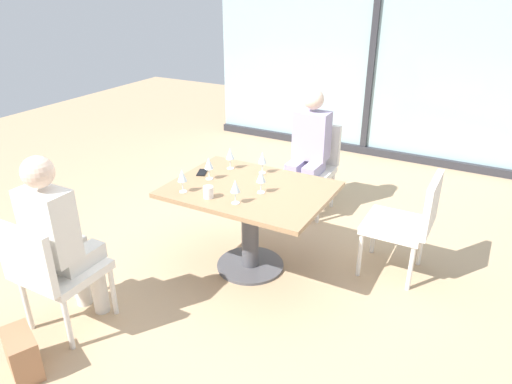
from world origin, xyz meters
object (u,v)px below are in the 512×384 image
chair_far_right (408,220)px  person_front_left (59,234)px  wine_glass_0 (209,164)px  coffee_cup (208,192)px  wine_glass_1 (262,158)px  chair_front_left (51,269)px  person_near_window (309,147)px  wine_glass_4 (182,176)px  handbag_0 (22,354)px  dining_table_main (250,208)px  wine_glass_5 (235,187)px  chair_near_window (312,163)px  wine_glass_3 (230,154)px  wine_glass_2 (261,177)px  cell_phone_on_table (202,172)px

chair_far_right → person_front_left: 2.55m
wine_glass_0 → coffee_cup: bearing=-57.2°
wine_glass_1 → chair_far_right: bearing=9.8°
chair_front_left → chair_far_right: 2.62m
person_near_window → wine_glass_4: (-0.41, -1.50, 0.16)m
person_near_window → wine_glass_0: person_near_window is taller
chair_far_right → handbag_0: bearing=-129.2°
dining_table_main → wine_glass_0: wine_glass_0 is taller
wine_glass_0 → wine_glass_5: (0.42, -0.28, 0.00)m
wine_glass_1 → wine_glass_4: 0.72m
wine_glass_5 → coffee_cup: wine_glass_5 is taller
chair_near_window → person_front_left: person_front_left is taller
wine_glass_3 → chair_front_left: bearing=-105.1°
chair_front_left → handbag_0: chair_front_left is taller
wine_glass_2 → wine_glass_1: bearing=116.5°
wine_glass_1 → wine_glass_2: 0.39m
wine_glass_2 → person_near_window: bearing=95.7°
wine_glass_0 → coffee_cup: (0.19, -0.30, -0.09)m
chair_near_window → cell_phone_on_table: size_ratio=6.04×
dining_table_main → chair_near_window: 1.29m
person_near_window → wine_glass_5: bearing=-88.2°
cell_phone_on_table → coffee_cup: bearing=-72.4°
wine_glass_5 → cell_phone_on_table: (-0.54, 0.36, -0.13)m
person_front_left → person_near_window: 2.49m
person_near_window → wine_glass_2: 1.24m
chair_near_window → wine_glass_1: bearing=-93.1°
chair_front_left → chair_near_window: bearing=73.7°
chair_far_right → wine_glass_1: bearing=-170.2°
wine_glass_3 → cell_phone_on_table: bearing=-128.7°
dining_table_main → person_front_left: size_ratio=0.98×
chair_front_left → coffee_cup: size_ratio=9.67×
dining_table_main → wine_glass_3: wine_glass_3 is taller
handbag_0 → wine_glass_5: bearing=87.3°
dining_table_main → wine_glass_0: size_ratio=6.67×
person_near_window → wine_glass_1: (-0.05, -0.88, 0.16)m
cell_phone_on_table → wine_glass_4: bearing=-99.4°
person_front_left → coffee_cup: size_ratio=14.00×
wine_glass_3 → wine_glass_5: 0.67m
chair_near_window → wine_glass_4: 1.70m
chair_front_left → wine_glass_0: 1.39m
chair_near_window → wine_glass_4: size_ratio=4.70×
person_front_left → coffee_cup: bearing=56.5°
person_near_window → wine_glass_5: (0.05, -1.48, 0.16)m
person_near_window → handbag_0: size_ratio=4.20×
person_front_left → handbag_0: (0.11, -0.49, -0.56)m
wine_glass_0 → wine_glass_5: 0.50m
chair_near_window → wine_glass_0: size_ratio=4.70×
chair_near_window → wine_glass_3: wine_glass_3 is taller
wine_glass_0 → coffee_cup: 0.36m
person_near_window → wine_glass_5: size_ratio=6.81×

